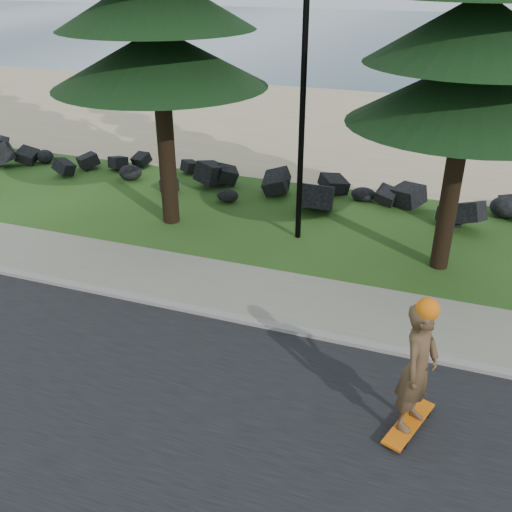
# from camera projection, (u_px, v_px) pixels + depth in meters

# --- Properties ---
(ground) EXTENTS (160.00, 160.00, 0.00)m
(ground) POSITION_uv_depth(u_px,v_px,m) (255.00, 299.00, 11.91)
(ground) COLOR #234916
(ground) RESTS_ON ground
(road) EXTENTS (160.00, 7.00, 0.02)m
(road) POSITION_uv_depth(u_px,v_px,m) (148.00, 454.00, 8.14)
(road) COLOR black
(road) RESTS_ON ground
(kerb) EXTENTS (160.00, 0.20, 0.10)m
(kerb) POSITION_uv_depth(u_px,v_px,m) (239.00, 319.00, 11.13)
(kerb) COLOR gray
(kerb) RESTS_ON ground
(sidewalk) EXTENTS (160.00, 2.00, 0.08)m
(sidewalk) POSITION_uv_depth(u_px,v_px,m) (258.00, 292.00, 12.05)
(sidewalk) COLOR slate
(sidewalk) RESTS_ON ground
(beach_sand) EXTENTS (160.00, 15.00, 0.01)m
(beach_sand) POSITION_uv_depth(u_px,v_px,m) (372.00, 128.00, 24.01)
(beach_sand) COLOR tan
(beach_sand) RESTS_ON ground
(ocean) EXTENTS (160.00, 58.00, 0.01)m
(ocean) POSITION_uv_depth(u_px,v_px,m) (437.00, 35.00, 54.48)
(ocean) COLOR #345264
(ocean) RESTS_ON ground
(seawall_boulders) EXTENTS (60.00, 2.40, 1.10)m
(seawall_boulders) POSITION_uv_depth(u_px,v_px,m) (321.00, 203.00, 16.58)
(seawall_boulders) COLOR black
(seawall_boulders) RESTS_ON ground
(lamp_post) EXTENTS (0.25, 0.14, 8.14)m
(lamp_post) POSITION_uv_depth(u_px,v_px,m) (304.00, 69.00, 12.67)
(lamp_post) COLOR black
(lamp_post) RESTS_ON ground
(skateboarder) EXTENTS (0.70, 1.26, 2.28)m
(skateboarder) POSITION_uv_depth(u_px,v_px,m) (418.00, 368.00, 8.07)
(skateboarder) COLOR orange
(skateboarder) RESTS_ON ground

